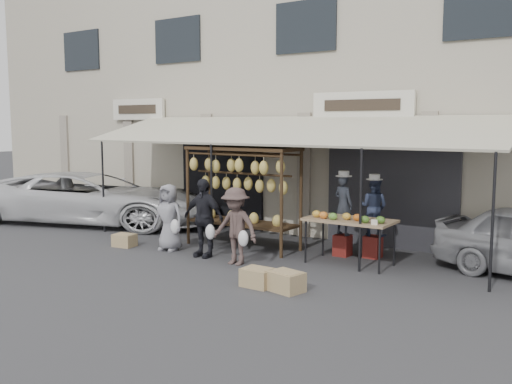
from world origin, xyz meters
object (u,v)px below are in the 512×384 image
customer_left (169,217)px  van (88,185)px  vendor_right (374,207)px  produce_table (349,221)px  vendor_left (343,205)px  crate_near_b (286,282)px  crate_near_a (258,277)px  banana_rack (241,178)px  customer_mid (203,218)px  crate_far (125,240)px  customer_right (236,226)px

customer_left → van: van is taller
vendor_right → produce_table: bearing=79.1°
vendor_left → crate_near_b: size_ratio=2.31×
crate_near_a → crate_near_b: size_ratio=0.95×
banana_rack → customer_left: bearing=-136.2°
crate_near_b → van: size_ratio=0.11×
crate_near_b → customer_mid: bearing=156.8°
produce_table → banana_rack: bearing=177.9°
vendor_left → vendor_right: (0.59, 0.19, -0.02)m
crate_near_a → crate_near_b: bearing=3.3°
crate_near_b → vendor_left: bearing=96.8°
produce_table → crate_far: 5.09m
vendor_right → customer_mid: vendor_right is taller
vendor_left → produce_table: bearing=141.6°
produce_table → customer_left: (-3.78, -1.00, -0.15)m
banana_rack → customer_right: 1.73m
customer_left → customer_mid: bearing=-7.8°
customer_left → crate_far: 1.27m
banana_rack → vendor_left: 2.32m
produce_table → vendor_right: 0.86m
customer_mid → customer_right: (0.94, -0.16, -0.06)m
customer_mid → van: bearing=163.1°
crate_far → van: (-3.08, 1.57, 0.91)m
vendor_left → customer_mid: (-2.36, -1.68, -0.26)m
vendor_left → customer_right: 2.34m
vendor_right → customer_right: (-2.00, -2.03, -0.30)m
crate_near_b → crate_far: bearing=169.3°
crate_near_a → van: van is taller
banana_rack → customer_right: size_ratio=1.72×
customer_right → crate_near_b: customer_right is taller
produce_table → customer_mid: 2.97m
crate_far → vendor_right: bearing=22.8°
banana_rack → customer_left: size_ratio=1.80×
customer_right → crate_near_a: (1.21, -1.02, -0.60)m
customer_mid → crate_far: 2.20m
van → vendor_right: bearing=-104.0°
customer_mid → produce_table: bearing=18.1°
crate_near_a → crate_far: bearing=167.6°
vendor_right → van: (-8.11, -0.54, -0.01)m
vendor_right → crate_far: size_ratio=2.56×
customer_left → customer_right: bearing=-11.5°
produce_table → customer_left: customer_left is taller
customer_left → crate_near_a: 3.43m
vendor_right → van: van is taller
produce_table → crate_near_b: (-0.09, -2.20, -0.71)m
van → crate_near_a: bearing=-126.8°
produce_table → crate_near_a: (-0.63, -2.23, -0.72)m
crate_far → crate_near_b: bearing=-10.7°
customer_mid → vendor_left: bearing=32.9°
customer_mid → crate_near_b: 3.00m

